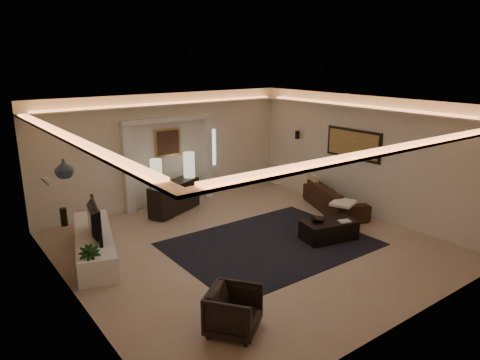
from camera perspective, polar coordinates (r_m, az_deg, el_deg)
floor at (r=9.21m, az=1.24°, el=-8.53°), size 7.00×7.00×0.00m
ceiling at (r=8.45m, az=1.35°, el=9.73°), size 7.00×7.00×0.00m
wall_back at (r=11.61m, az=-9.38°, el=3.88°), size 7.00×0.00×7.00m
wall_front at (r=6.47m, az=20.79°, el=-6.41°), size 7.00×0.00×7.00m
wall_left at (r=7.22m, az=-21.30°, el=-4.18°), size 0.00×7.00×7.00m
wall_right at (r=11.15m, az=15.67°, el=3.03°), size 0.00×7.00×7.00m
cove_soffit at (r=8.48m, az=1.34°, el=7.85°), size 7.00×7.00×0.04m
daylight_slit at (r=12.27m, az=-3.70°, el=4.20°), size 0.25×0.03×1.00m
area_rug at (r=9.30m, az=3.97°, el=-8.28°), size 4.00×3.00×0.01m
pilaster_left at (r=11.13m, az=-14.32°, el=1.25°), size 0.22×0.20×2.20m
pilaster_right at (r=12.15m, az=-4.27°, el=2.88°), size 0.22×0.20×2.20m
alcove_header at (r=11.39m, az=-9.32°, el=7.74°), size 2.52×0.20×0.12m
painting_frame at (r=11.54m, az=-9.35°, el=4.83°), size 0.74×0.04×0.74m
painting_canvas at (r=11.52m, az=-9.30°, el=4.81°), size 0.62×0.02×0.62m
art_panel_frame at (r=11.26m, az=14.47°, el=4.53°), size 0.04×1.64×0.74m
art_panel_gold at (r=11.24m, az=14.39°, el=4.52°), size 0.02×1.50×0.62m
wall_sconce at (r=12.46m, az=7.42°, el=5.83°), size 0.12×0.12×0.22m
wall_niche at (r=8.48m, az=-23.63°, el=-0.15°), size 0.10×0.55×0.04m
console at (r=11.12m, az=-8.50°, el=-2.19°), size 1.56×1.03×0.75m
lamp_left at (r=10.88m, az=-10.81°, el=1.08°), size 0.31×0.31×0.62m
lamp_right at (r=11.41m, az=-6.62°, el=1.92°), size 0.35×0.35×0.65m
media_ledge at (r=9.17m, az=-18.35°, el=-7.95°), size 1.38×2.78×0.51m
tv at (r=8.75m, az=-18.92°, el=-5.15°), size 1.18×0.40×0.68m
figurine at (r=9.58m, az=-21.85°, el=-4.59°), size 0.18×0.18×0.37m
ginger_jar at (r=8.48m, az=-21.83°, el=1.38°), size 0.40×0.40×0.35m
plant at (r=8.07m, az=-18.85°, el=-10.40°), size 0.39×0.39×0.68m
sofa at (r=11.43m, az=12.15°, el=-2.34°), size 2.32×1.61×0.63m
throw_blanket at (r=10.36m, az=13.23°, el=-2.91°), size 0.70×0.64×0.06m
throw_pillow at (r=11.85m, az=9.43°, el=-0.36°), size 0.26×0.44×0.42m
coffee_table at (r=9.64m, az=11.42°, el=-6.40°), size 1.25×0.86×0.42m
bowl at (r=9.51m, az=10.02°, el=-5.07°), size 0.38×0.38×0.07m
magazine at (r=9.58m, az=13.40°, el=-5.24°), size 0.29×0.25×0.03m
armchair at (r=6.45m, az=-0.83°, el=-16.60°), size 0.99×0.99×0.65m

